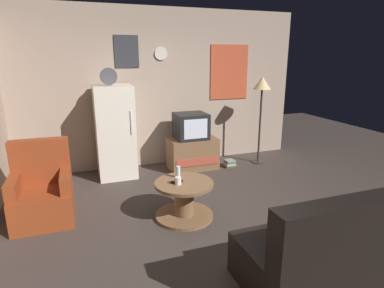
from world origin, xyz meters
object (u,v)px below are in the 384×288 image
at_px(standing_lamp, 262,90).
at_px(remote_control, 177,182).
at_px(fridge, 115,132).
at_px(wine_glass, 178,172).
at_px(mug_ceramic_white, 178,181).
at_px(crt_tv, 191,126).
at_px(coffee_table, 184,200).
at_px(tv_stand, 192,153).
at_px(book_stack, 230,163).
at_px(armchair, 43,193).
at_px(couch, 340,250).

height_order(standing_lamp, remote_control, standing_lamp).
bearing_deg(fridge, wine_glass, -69.77).
height_order(standing_lamp, mug_ceramic_white, standing_lamp).
xyz_separation_m(standing_lamp, mug_ceramic_white, (-2.07, -1.59, -0.85)).
xyz_separation_m(crt_tv, mug_ceramic_white, (-0.77, -1.71, -0.26)).
distance_m(mug_ceramic_white, remote_control, 0.07).
bearing_deg(coffee_table, mug_ceramic_white, -155.19).
bearing_deg(remote_control, tv_stand, 58.34).
relative_size(fridge, wine_glass, 11.80).
bearing_deg(coffee_table, book_stack, 47.64).
distance_m(wine_glass, remote_control, 0.17).
xyz_separation_m(fridge, armchair, (-1.03, -1.20, -0.42)).
distance_m(standing_lamp, armchair, 3.88).
xyz_separation_m(fridge, wine_glass, (0.58, -1.58, -0.21)).
bearing_deg(couch, armchair, 140.19).
bearing_deg(wine_glass, fridge, 110.23).
xyz_separation_m(tv_stand, book_stack, (0.65, -0.18, -0.21)).
distance_m(wine_glass, book_stack, 1.97).
bearing_deg(standing_lamp, fridge, 175.73).
bearing_deg(crt_tv, armchair, -153.94).
bearing_deg(armchair, mug_ceramic_white, -20.83).
bearing_deg(book_stack, standing_lamp, 5.55).
xyz_separation_m(coffee_table, remote_control, (-0.09, 0.02, 0.24)).
bearing_deg(wine_glass, tv_stand, 64.23).
distance_m(fridge, wine_glass, 1.70).
distance_m(couch, book_stack, 3.11).
bearing_deg(mug_ceramic_white, crt_tv, 65.92).
distance_m(wine_glass, couch, 1.99).
bearing_deg(remote_control, armchair, 155.23).
xyz_separation_m(coffee_table, mug_ceramic_white, (-0.09, -0.04, 0.28)).
bearing_deg(couch, tv_stand, 93.63).
xyz_separation_m(crt_tv, remote_control, (-0.77, -1.65, -0.29)).
relative_size(coffee_table, remote_control, 4.80).
height_order(mug_ceramic_white, couch, couch).
xyz_separation_m(standing_lamp, remote_control, (-2.07, -1.53, -0.88)).
height_order(fridge, book_stack, fridge).
relative_size(crt_tv, standing_lamp, 0.34).
bearing_deg(armchair, wine_glass, -13.24).
bearing_deg(book_stack, armchair, -162.42).
distance_m(tv_stand, coffee_table, 1.82).
height_order(tv_stand, armchair, armchair).
relative_size(tv_stand, crt_tv, 1.56).
relative_size(crt_tv, couch, 0.32).
bearing_deg(wine_glass, coffee_table, -82.71).
bearing_deg(remote_control, standing_lamp, 30.49).
xyz_separation_m(crt_tv, coffee_table, (-0.68, -1.67, -0.54)).
bearing_deg(book_stack, mug_ceramic_white, -133.38).
bearing_deg(armchair, remote_control, -18.76).
bearing_deg(book_stack, fridge, 172.65).
height_order(coffee_table, couch, couch).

